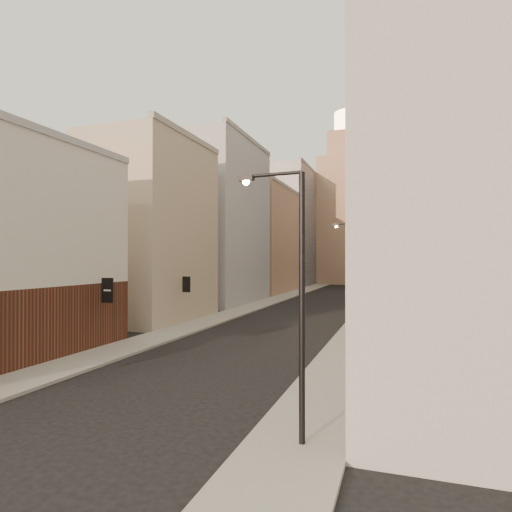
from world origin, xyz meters
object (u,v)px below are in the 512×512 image
(clock_tower, at_px, (352,206))
(streetlamp_far, at_px, (382,259))
(white_tower, at_px, (403,190))
(streetlamp_near, at_px, (295,289))
(traffic_light_right, at_px, (380,274))
(streetlamp_mid, at_px, (358,270))

(clock_tower, relative_size, streetlamp_far, 4.61)
(streetlamp_far, bearing_deg, white_tower, 76.51)
(white_tower, relative_size, streetlamp_near, 5.16)
(streetlamp_far, bearing_deg, clock_tower, 93.92)
(clock_tower, bearing_deg, streetlamp_near, -85.11)
(clock_tower, bearing_deg, streetlamp_far, -78.76)
(streetlamp_near, distance_m, streetlamp_far, 46.55)
(white_tower, relative_size, streetlamp_far, 4.26)
(clock_tower, distance_m, white_tower, 17.83)
(streetlamp_near, bearing_deg, streetlamp_far, 93.83)
(traffic_light_right, bearing_deg, streetlamp_far, -113.44)
(streetlamp_near, bearing_deg, clock_tower, 99.50)
(clock_tower, height_order, streetlamp_near, clock_tower)
(streetlamp_far, bearing_deg, streetlamp_mid, -98.97)
(clock_tower, height_order, streetlamp_mid, clock_tower)
(clock_tower, distance_m, streetlamp_near, 88.60)
(white_tower, height_order, streetlamp_mid, white_tower)
(clock_tower, relative_size, traffic_light_right, 8.98)
(streetlamp_far, distance_m, traffic_light_right, 5.62)
(white_tower, bearing_deg, streetlamp_far, -96.18)
(streetlamp_mid, xyz_separation_m, traffic_light_right, (0.74, 20.59, -0.94))
(clock_tower, xyz_separation_m, white_tower, (11.00, -14.00, 0.97))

